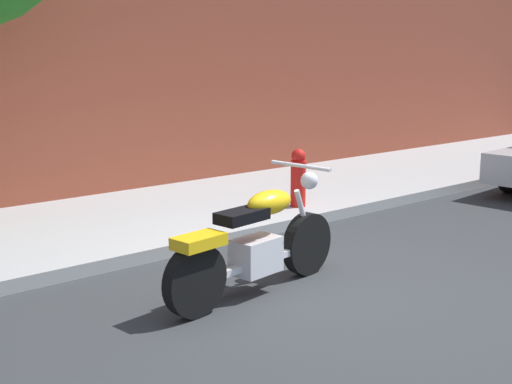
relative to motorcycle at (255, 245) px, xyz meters
The scene contains 4 objects.
ground_plane 0.78m from the motorcycle, 32.15° to the right, with size 60.00×60.00×0.00m, color #303335.
sidewalk 2.91m from the motorcycle, 79.31° to the left, with size 22.83×2.88×0.14m, color #A2A2A2.
motorcycle is the anchor object (origin of this frame).
fire_hydrant 2.96m from the motorcycle, 39.22° to the left, with size 0.20×0.20×0.91m.
Camera 1 is at (-4.26, -4.13, 2.15)m, focal length 47.51 mm.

